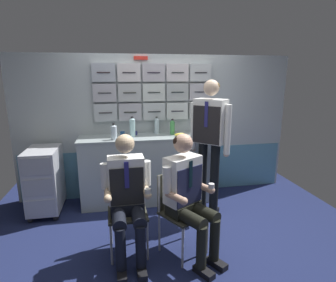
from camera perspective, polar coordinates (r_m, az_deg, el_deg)
ground at (r=3.41m, az=1.58°, el=-19.82°), size 4.80×4.80×0.04m
galley_bulkhead at (r=4.27m, az=-2.27°, el=3.27°), size 4.20×0.14×2.15m
galley_counter at (r=4.12m, az=-4.65°, el=-5.76°), size 1.88×0.53×0.99m
service_trolley at (r=4.12m, az=-24.09°, el=-7.17°), size 0.40×0.65×0.90m
folding_chair_left at (r=3.05m, az=-8.52°, el=-12.34°), size 0.41×0.41×0.86m
crew_member_left at (r=2.83m, az=-8.42°, el=-10.40°), size 0.50×0.62×1.29m
folding_chair_right at (r=2.99m, az=1.94°, el=-12.68°), size 0.55×0.55×0.86m
crew_member_right at (r=2.81m, az=4.21°, el=-10.32°), size 0.60×0.69×1.29m
crew_member_standing at (r=3.64m, az=8.60°, el=1.33°), size 0.45×0.44×1.80m
water_bottle_tall at (r=4.14m, az=-2.33°, el=3.20°), size 0.07×0.07×0.26m
water_bottle_short at (r=3.81m, az=-11.10°, el=1.84°), size 0.08×0.08×0.23m
water_bottle_clear at (r=4.09m, az=0.91°, el=2.89°), size 0.07×0.07×0.23m
sparkling_bottle_green at (r=3.95m, az=-7.36°, el=2.86°), size 0.08×0.08×0.29m
paper_cup_blue at (r=4.04m, az=-9.38°, el=1.53°), size 0.06×0.06×0.07m
coffee_cup_spare at (r=4.08m, az=-6.81°, el=1.66°), size 0.06×0.06×0.06m
snack_banana at (r=4.01m, az=2.36°, el=1.40°), size 0.17×0.10×0.04m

